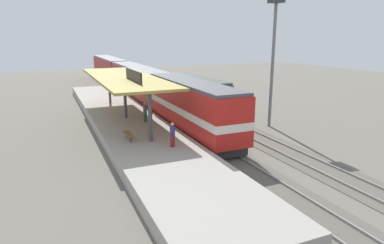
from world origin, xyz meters
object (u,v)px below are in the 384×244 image
at_px(platform_bench, 128,134).
at_px(locomotive, 192,107).
at_px(freight_car, 196,92).
at_px(passenger_carriage_rear, 109,69).
at_px(person_waiting, 145,111).
at_px(passenger_carriage_front, 138,82).
at_px(light_mast, 274,34).
at_px(person_walking, 172,133).

relative_size(platform_bench, locomotive, 0.12).
bearing_deg(platform_bench, freight_car, 47.64).
xyz_separation_m(passenger_carriage_rear, person_waiting, (-3.37, -36.22, -0.46)).
bearing_deg(passenger_carriage_front, locomotive, -90.00).
height_order(light_mast, person_waiting, light_mast).
bearing_deg(locomotive, passenger_carriage_rear, 90.00).
relative_size(locomotive, person_waiting, 8.44).
height_order(locomotive, person_waiting, locomotive).
bearing_deg(light_mast, person_walking, -157.50).
xyz_separation_m(locomotive, freight_car, (4.60, 9.32, -0.44)).
height_order(locomotive, passenger_carriage_rear, locomotive).
height_order(passenger_carriage_rear, freight_car, passenger_carriage_rear).
bearing_deg(freight_car, person_waiting, -139.74).
height_order(passenger_carriage_front, person_waiting, passenger_carriage_front).
height_order(platform_bench, light_mast, light_mast).
distance_m(locomotive, passenger_carriage_rear, 38.80).
distance_m(platform_bench, person_walking, 3.66).
distance_m(freight_car, person_walking, 16.53).
xyz_separation_m(platform_bench, person_waiting, (2.63, 4.88, 0.51)).
xyz_separation_m(platform_bench, person_walking, (2.39, -2.72, 0.51)).
xyz_separation_m(platform_bench, passenger_carriage_front, (6.00, 20.30, 0.97)).
bearing_deg(passenger_carriage_rear, freight_car, -81.13).
height_order(platform_bench, person_walking, person_walking).
height_order(platform_bench, passenger_carriage_rear, passenger_carriage_rear).
distance_m(light_mast, person_waiting, 13.26).
bearing_deg(person_waiting, passenger_carriage_rear, 84.69).
distance_m(locomotive, light_mast, 9.84).
xyz_separation_m(light_mast, person_walking, (-11.41, -4.73, -6.54)).
bearing_deg(person_waiting, locomotive, -37.41).
height_order(platform_bench, locomotive, locomotive).
relative_size(locomotive, person_walking, 8.44).
bearing_deg(person_walking, freight_car, 60.22).
distance_m(freight_car, light_mast, 12.01).
bearing_deg(passenger_carriage_rear, person_waiting, -95.31).
relative_size(freight_car, person_walking, 7.02).
height_order(passenger_carriage_rear, person_walking, passenger_carriage_rear).
xyz_separation_m(locomotive, light_mast, (7.80, -0.30, 5.99)).
height_order(locomotive, light_mast, light_mast).
distance_m(locomotive, person_waiting, 4.28).
xyz_separation_m(passenger_carriage_front, light_mast, (7.80, -18.30, 6.08)).
bearing_deg(locomotive, light_mast, -2.21).
xyz_separation_m(locomotive, passenger_carriage_front, (0.00, 18.00, -0.10)).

